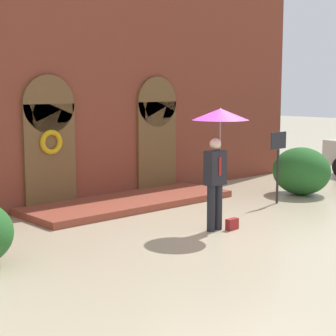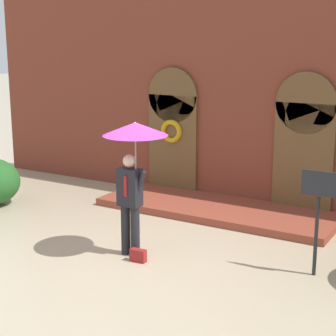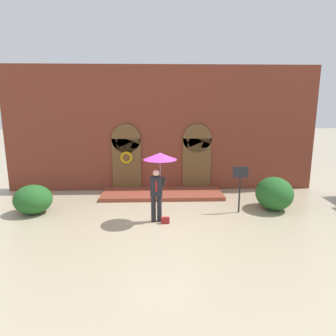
% 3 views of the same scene
% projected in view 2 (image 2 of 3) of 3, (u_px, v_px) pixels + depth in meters
% --- Properties ---
extents(ground_plane, '(80.00, 80.00, 0.00)m').
position_uv_depth(ground_plane, '(139.00, 259.00, 9.69)').
color(ground_plane, tan).
extents(building_facade, '(14.00, 2.30, 5.60)m').
position_uv_depth(building_facade, '(240.00, 85.00, 12.56)').
color(building_facade, brown).
rests_on(building_facade, ground).
extents(person_with_umbrella, '(1.10, 1.10, 2.36)m').
position_uv_depth(person_with_umbrella, '(134.00, 149.00, 9.40)').
color(person_with_umbrella, black).
rests_on(person_with_umbrella, ground).
extents(handbag, '(0.29, 0.13, 0.22)m').
position_uv_depth(handbag, '(138.00, 255.00, 9.55)').
color(handbag, maroon).
rests_on(handbag, ground).
extents(sign_post, '(0.56, 0.06, 1.72)m').
position_uv_depth(sign_post, '(318.00, 206.00, 8.77)').
color(sign_post, black).
rests_on(sign_post, ground).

